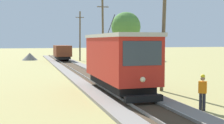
# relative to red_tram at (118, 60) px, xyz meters

# --- Properties ---
(red_tram) EXTENTS (2.60, 8.54, 4.79)m
(red_tram) POSITION_rel_red_tram_xyz_m (0.00, 0.00, 0.00)
(red_tram) COLOR red
(red_tram) RESTS_ON rail_right
(freight_car) EXTENTS (2.40, 5.20, 2.31)m
(freight_car) POSITION_rel_red_tram_xyz_m (-0.00, 29.62, -0.64)
(freight_car) COLOR brown
(freight_car) RESTS_ON rail_right
(utility_pole_near_tram) EXTENTS (1.40, 0.64, 7.98)m
(utility_pole_near_tram) POSITION_rel_red_tram_xyz_m (3.14, 0.04, 1.89)
(utility_pole_near_tram) COLOR brown
(utility_pole_near_tram) RESTS_ON ground
(utility_pole_mid) EXTENTS (1.40, 0.63, 8.34)m
(utility_pole_mid) POSITION_rel_red_tram_xyz_m (3.14, 15.88, 2.08)
(utility_pole_mid) COLOR brown
(utility_pole_mid) RESTS_ON ground
(utility_pole_far) EXTENTS (1.40, 0.67, 8.25)m
(utility_pole_far) POSITION_rel_red_tram_xyz_m (3.14, 31.02, 2.03)
(utility_pole_far) COLOR brown
(utility_pole_far) RESTS_ON ground
(gravel_pile) EXTENTS (2.74, 2.74, 1.28)m
(gravel_pile) POSITION_rel_red_tram_xyz_m (-4.97, 35.20, -1.55)
(gravel_pile) COLOR gray
(gravel_pile) RESTS_ON ground
(track_worker) EXTENTS (0.44, 0.43, 1.78)m
(track_worker) POSITION_rel_red_tram_xyz_m (2.57, -5.40, -1.21)
(track_worker) COLOR black
(track_worker) RESTS_ON ground
(tree_left_near) EXTENTS (5.53, 5.53, 8.77)m
(tree_left_near) POSITION_rel_red_tram_xyz_m (12.58, 34.80, 3.80)
(tree_left_near) COLOR #4C3823
(tree_left_near) RESTS_ON ground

